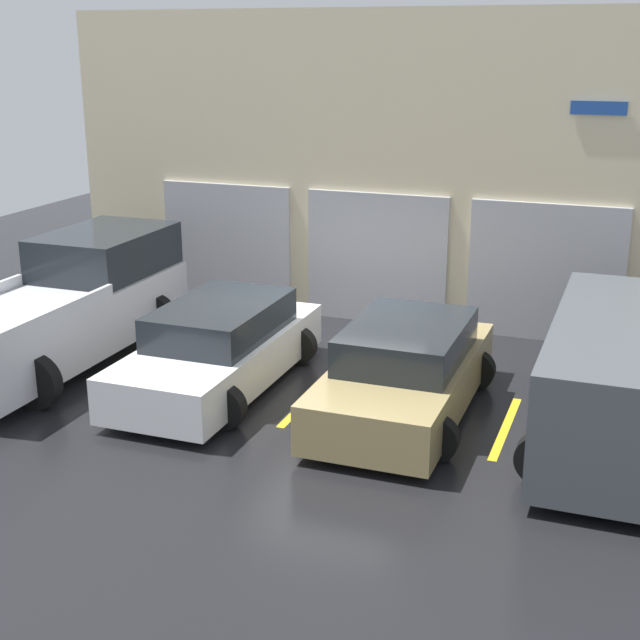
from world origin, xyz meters
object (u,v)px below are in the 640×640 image
object	(u,v)px
pickup_truck	(69,306)
van_right	(405,372)
sedan_white	(220,348)
sedan_side	(624,379)

from	to	relation	value
pickup_truck	van_right	size ratio (longest dim) A/B	1.29
pickup_truck	van_right	distance (m)	5.90
sedan_white	sedan_side	world-z (taller)	sedan_side
pickup_truck	sedan_white	world-z (taller)	pickup_truck
sedan_white	pickup_truck	bearing A→B (deg)	174.22
pickup_truck	sedan_side	xyz separation A→B (m)	(8.83, -0.32, 0.02)
pickup_truck	van_right	bearing A→B (deg)	-2.91
sedan_side	van_right	size ratio (longest dim) A/B	1.13
sedan_white	van_right	distance (m)	2.94
van_right	pickup_truck	bearing A→B (deg)	177.09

